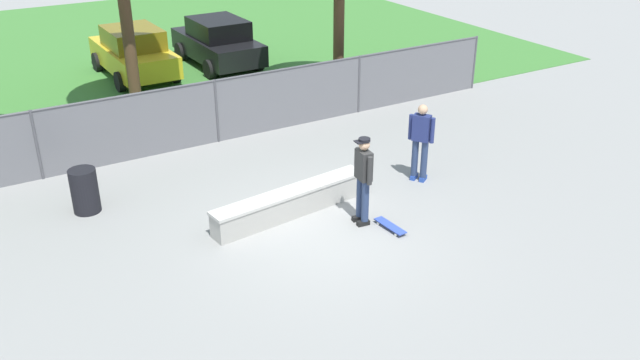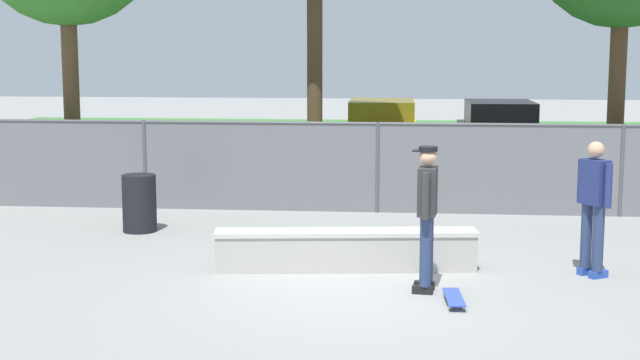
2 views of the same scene
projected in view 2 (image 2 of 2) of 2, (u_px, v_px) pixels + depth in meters
The scene contains 10 objects.
ground_plane at pixel (363, 288), 11.97m from camera, with size 80.00×80.00×0.00m, color gray.
grass_strip at pixel (389, 149), 27.37m from camera, with size 29.42×20.00×0.02m, color #3D7A33.
concrete_ledge at pixel (346, 250), 12.85m from camera, with size 3.63×0.90×0.56m.
skateboarder at pixel (427, 211), 11.63m from camera, with size 0.33×0.60×1.84m.
skateboard at pixel (454, 298), 11.23m from camera, with size 0.25×0.81×0.09m.
chainlink_fence at pixel (378, 163), 17.10m from camera, with size 17.49×0.07×1.67m.
car_yellow at pixel (382, 132), 23.68m from camera, with size 2.08×4.23×1.66m.
car_black at pixel (499, 134), 23.23m from camera, with size 2.08×4.23×1.66m.
bystander at pixel (594, 202), 12.40m from camera, with size 0.42×0.52×1.82m.
trash_bin at pixel (139, 203), 15.44m from camera, with size 0.56×0.56×0.95m, color black.
Camera 2 is at (0.56, -11.63, 3.12)m, focal length 52.55 mm.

